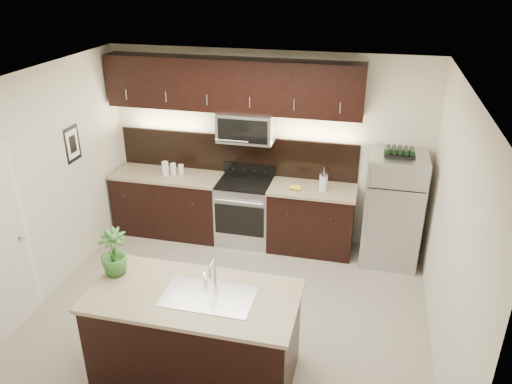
% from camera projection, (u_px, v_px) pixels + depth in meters
% --- Properties ---
extents(ground, '(4.50, 4.50, 0.00)m').
position_uv_depth(ground, '(230.00, 313.00, 5.83)').
color(ground, gray).
rests_on(ground, ground).
extents(room_walls, '(4.52, 4.02, 2.71)m').
position_uv_depth(room_walls, '(214.00, 181.00, 5.11)').
color(room_walls, beige).
rests_on(room_walls, ground).
extents(counter_run, '(3.51, 0.65, 0.94)m').
position_uv_depth(counter_run, '(231.00, 210.00, 7.22)').
color(counter_run, black).
rests_on(counter_run, ground).
extents(upper_fixtures, '(3.49, 0.40, 1.66)m').
position_uv_depth(upper_fixtures, '(234.00, 93.00, 6.64)').
color(upper_fixtures, black).
rests_on(upper_fixtures, counter_run).
extents(island, '(1.96, 0.96, 0.94)m').
position_uv_depth(island, '(196.00, 334.00, 4.81)').
color(island, black).
rests_on(island, ground).
extents(sink_faucet, '(0.84, 0.50, 0.28)m').
position_uv_depth(sink_faucet, '(209.00, 294.00, 4.58)').
color(sink_faucet, silver).
rests_on(sink_faucet, island).
extents(refrigerator, '(0.74, 0.67, 1.53)m').
position_uv_depth(refrigerator, '(392.00, 210.00, 6.57)').
color(refrigerator, '#B2B2B7').
rests_on(refrigerator, ground).
extents(wine_rack, '(0.38, 0.23, 0.09)m').
position_uv_depth(wine_rack, '(400.00, 152.00, 6.23)').
color(wine_rack, black).
rests_on(wine_rack, refrigerator).
extents(plant, '(0.32, 0.32, 0.48)m').
position_uv_depth(plant, '(113.00, 253.00, 4.82)').
color(plant, '#2E5E25').
rests_on(plant, island).
extents(canisters, '(0.29, 0.17, 0.20)m').
position_uv_depth(canisters, '(171.00, 169.00, 7.15)').
color(canisters, silver).
rests_on(canisters, counter_run).
extents(french_press, '(0.11, 0.11, 0.33)m').
position_uv_depth(french_press, '(323.00, 182.00, 6.65)').
color(french_press, silver).
rests_on(french_press, counter_run).
extents(bananas, '(0.21, 0.18, 0.06)m').
position_uv_depth(bananas, '(293.00, 187.00, 6.75)').
color(bananas, yellow).
rests_on(bananas, counter_run).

